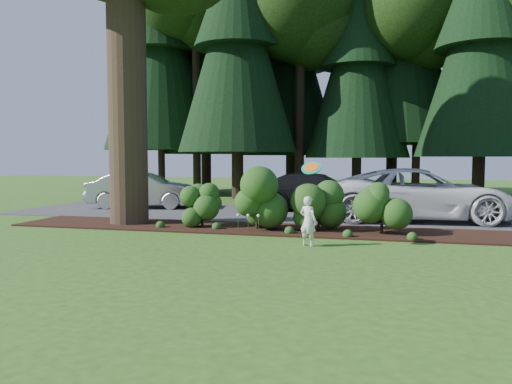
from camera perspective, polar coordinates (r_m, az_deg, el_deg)
ground at (r=11.95m, az=-2.58°, el=-6.51°), size 80.00×80.00×0.00m
mulch_bed at (r=15.05m, az=1.07°, el=-4.24°), size 16.00×2.50×0.05m
driveway at (r=19.17m, az=4.03°, el=-2.49°), size 22.00×6.00×0.03m
shrub_row at (r=14.69m, az=3.89°, el=-1.37°), size 6.53×1.60×1.61m
lily_cluster at (r=14.24m, az=-0.90°, el=-2.79°), size 0.69×0.09×0.57m
tree_wall at (r=28.74m, az=8.06°, el=18.72°), size 25.66×12.15×17.09m
car_silver_wagon at (r=21.72m, az=-12.74°, el=0.23°), size 4.84×2.51×1.52m
car_white_suv at (r=17.80m, az=18.14°, el=-0.27°), size 6.63×3.53×1.77m
car_dark_suv at (r=20.22m, az=7.04°, el=0.01°), size 5.23×2.19×1.51m
child at (r=12.28m, az=5.97°, el=-3.33°), size 0.53×0.46×1.23m
frisbee at (r=12.05m, az=6.35°, el=2.79°), size 0.51×0.40×0.36m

